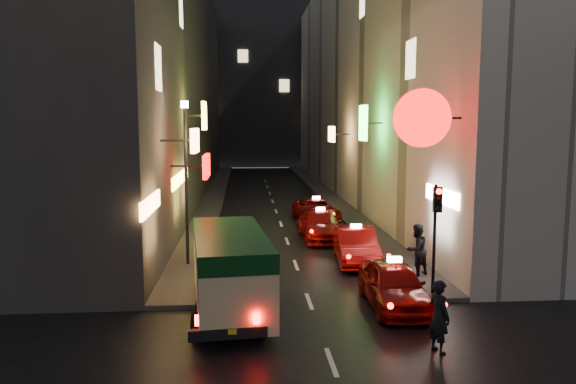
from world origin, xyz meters
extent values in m
cube|color=#3C3A37|center=(-8.00, 34.00, 9.00)|extent=(6.00, 52.00, 18.00)
cube|color=#FFAA59|center=(-3.77, 12.14, 4.93)|extent=(0.18, 1.76, 0.87)
cube|color=#F20A0A|center=(-3.54, 14.77, 3.80)|extent=(0.18, 2.21, 0.94)
cube|color=#FFEC3F|center=(-3.97, 20.21, 5.91)|extent=(0.18, 1.36, 1.41)
cube|color=#FFAA59|center=(-4.98, 9.50, 3.00)|extent=(0.10, 3.40, 0.55)
cube|color=#FFEC3F|center=(-4.98, 16.59, 3.00)|extent=(0.10, 3.46, 0.55)
cube|color=#FFAA59|center=(-4.98, 19.54, 3.00)|extent=(0.10, 2.90, 0.55)
cube|color=#FFE5B2|center=(-4.99, 12.00, 7.50)|extent=(0.06, 1.30, 1.60)
cube|color=#FFE5B2|center=(-4.99, 20.00, 11.00)|extent=(0.06, 1.30, 1.60)
cube|color=beige|center=(8.00, 34.00, 9.00)|extent=(6.00, 52.00, 18.00)
cylinder|color=#F20A0A|center=(3.71, 9.28, 5.72)|extent=(1.87, 0.18, 1.87)
cube|color=#32FB44|center=(4.01, 19.63, 5.55)|extent=(0.18, 1.27, 1.78)
cube|color=#FFAA59|center=(3.75, 28.13, 4.81)|extent=(0.18, 1.81, 1.02)
cube|color=white|center=(4.98, 10.73, 3.00)|extent=(0.10, 3.21, 0.55)
cube|color=#FFE5B2|center=(4.99, 15.00, 8.20)|extent=(0.06, 1.30, 1.60)
cube|color=#FFE5B2|center=(4.99, 25.00, 12.50)|extent=(0.06, 1.30, 1.60)
cube|color=#2E2E32|center=(0.00, 66.00, 11.00)|extent=(30.00, 10.00, 22.00)
cube|color=#484543|center=(-4.25, 34.00, 0.07)|extent=(1.50, 52.00, 0.15)
cube|color=#484543|center=(4.25, 34.00, 0.07)|extent=(1.50, 52.00, 0.15)
cube|color=beige|center=(-2.43, 7.47, 1.38)|extent=(2.53, 5.77, 2.05)
cube|color=#0B3A15|center=(-2.43, 7.47, 2.17)|extent=(2.55, 5.79, 0.51)
cube|color=black|center=(-2.43, 7.75, 1.59)|extent=(2.33, 3.55, 0.47)
cube|color=black|center=(-2.43, 4.73, 0.49)|extent=(1.93, 0.38, 0.28)
cube|color=#FF0A05|center=(-3.13, 4.66, 0.87)|extent=(0.17, 0.06, 0.26)
cube|color=#FF0A05|center=(-1.73, 4.66, 0.87)|extent=(0.17, 0.06, 0.26)
cylinder|color=black|center=(-3.29, 9.27, 0.35)|extent=(0.21, 0.71, 0.71)
cylinder|color=black|center=(-1.57, 5.68, 0.35)|extent=(0.21, 0.71, 0.71)
imported|color=maroon|center=(2.49, 7.76, 0.81)|extent=(2.13, 5.13, 1.63)
cube|color=white|center=(2.49, 7.76, 1.72)|extent=(0.42, 0.18, 0.16)
sphere|color=#FF0A05|center=(1.77, 5.43, 0.84)|extent=(0.16, 0.16, 0.16)
sphere|color=#FF0A05|center=(3.21, 5.43, 0.84)|extent=(0.16, 0.16, 0.16)
imported|color=maroon|center=(2.41, 13.17, 0.82)|extent=(2.49, 5.30, 1.64)
cube|color=white|center=(2.41, 13.17, 1.73)|extent=(0.43, 0.21, 0.16)
sphere|color=#FF0A05|center=(1.68, 10.82, 0.84)|extent=(0.16, 0.16, 0.16)
sphere|color=#FF0A05|center=(3.14, 10.82, 0.84)|extent=(0.16, 0.16, 0.16)
imported|color=maroon|center=(1.64, 17.97, 0.79)|extent=(2.15, 5.02, 1.58)
cube|color=white|center=(1.64, 17.97, 1.67)|extent=(0.42, 0.19, 0.16)
sphere|color=#FF0A05|center=(0.94, 15.71, 0.81)|extent=(0.16, 0.16, 0.16)
sphere|color=#FF0A05|center=(2.35, 15.71, 0.81)|extent=(0.16, 0.16, 0.16)
imported|color=maroon|center=(2.06, 22.77, 0.73)|extent=(2.40, 4.77, 1.46)
cube|color=white|center=(2.06, 22.77, 1.55)|extent=(0.44, 0.23, 0.16)
sphere|color=#FF0A05|center=(1.42, 20.69, 0.75)|extent=(0.16, 0.16, 0.16)
sphere|color=#FF0A05|center=(2.71, 20.69, 0.75)|extent=(0.16, 0.16, 0.16)
imported|color=black|center=(2.69, 4.37, 1.03)|extent=(0.64, 0.79, 2.06)
imported|color=black|center=(4.11, 10.70, 1.20)|extent=(0.93, 0.82, 2.10)
cylinder|color=black|center=(4.00, 8.60, 1.90)|extent=(0.10, 0.10, 3.50)
cube|color=black|center=(4.00, 8.42, 3.20)|extent=(0.26, 0.18, 0.80)
sphere|color=#FF0A05|center=(4.00, 8.31, 3.47)|extent=(0.18, 0.18, 0.18)
sphere|color=black|center=(4.00, 8.31, 3.20)|extent=(0.17, 0.17, 0.17)
sphere|color=black|center=(4.00, 8.31, 2.93)|extent=(0.17, 0.17, 0.17)
cylinder|color=black|center=(-4.20, 13.00, 3.15)|extent=(0.12, 0.12, 6.00)
cylinder|color=#FFE5BF|center=(-4.20, 13.00, 6.25)|extent=(0.28, 0.28, 0.25)
camera|label=1|loc=(-2.00, -8.44, 5.60)|focal=35.00mm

